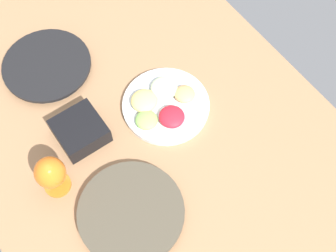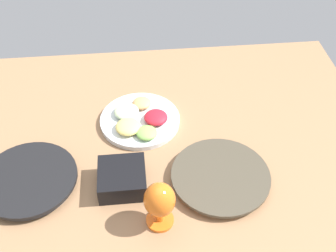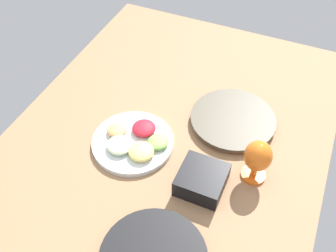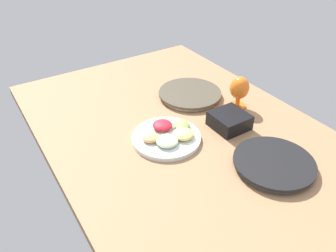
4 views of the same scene
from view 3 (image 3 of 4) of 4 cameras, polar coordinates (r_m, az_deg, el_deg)
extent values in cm
cube|color=#99704C|center=(129.01, -1.70, -4.89)|extent=(160.00, 104.00, 4.00)
cylinder|color=beige|center=(138.16, 9.36, 0.70)|extent=(27.08, 27.08, 1.64)
cylinder|color=#494233|center=(137.22, 9.42, 1.08)|extent=(29.43, 29.43, 0.98)
cylinder|color=silver|center=(130.31, -5.12, -2.38)|extent=(27.02, 27.02, 1.80)
ellipsoid|color=red|center=(131.09, -3.52, -0.31)|extent=(7.87, 7.87, 2.86)
ellipsoid|color=#F2A566|center=(131.58, -7.45, -0.60)|extent=(6.50, 6.50, 2.50)
ellipsoid|color=beige|center=(127.03, -7.04, -2.77)|extent=(8.39, 8.39, 2.74)
ellipsoid|color=#F9E072|center=(124.58, -3.90, -3.72)|extent=(8.24, 8.24, 2.90)
ellipsoid|color=#8CC659|center=(127.16, -1.48, -2.36)|extent=(6.79, 6.79, 2.36)
cylinder|color=orange|center=(125.09, 12.25, -6.91)|extent=(7.62, 7.62, 1.00)
cylinder|color=orange|center=(123.24, 12.42, -6.28)|extent=(2.00, 2.00, 3.67)
ellipsoid|color=orange|center=(117.84, 12.96, -4.27)|extent=(8.42, 8.42, 10.22)
cube|color=black|center=(118.44, 4.93, -7.76)|extent=(13.73, 13.73, 6.25)
cube|color=tan|center=(116.81, 4.99, -7.20)|extent=(11.26, 11.26, 2.00)
camera|label=1|loc=(1.31, 34.98, 51.13)|focal=47.30mm
camera|label=2|loc=(0.94, 71.02, 18.65)|focal=44.99mm
camera|label=4|loc=(1.03, -72.21, 2.46)|focal=35.95mm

